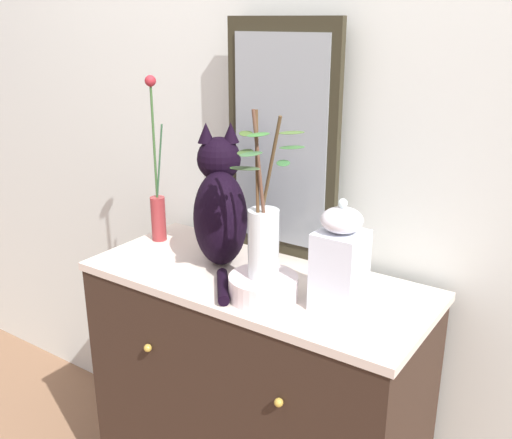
% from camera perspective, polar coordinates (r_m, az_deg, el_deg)
% --- Properties ---
extents(wall_back, '(4.40, 0.08, 2.60)m').
position_cam_1_polar(wall_back, '(1.85, 5.32, 8.48)').
color(wall_back, silver).
rests_on(wall_back, ground_plane).
extents(sideboard, '(1.04, 0.47, 0.92)m').
position_cam_1_polar(sideboard, '(1.96, -0.00, -17.90)').
color(sideboard, '#302118').
rests_on(sideboard, ground_plane).
extents(mirror_leaning, '(0.39, 0.03, 0.73)m').
position_cam_1_polar(mirror_leaning, '(1.80, 2.53, 7.66)').
color(mirror_leaning, '#2D281A').
rests_on(mirror_leaning, sideboard).
extents(cat_sitting, '(0.33, 0.38, 0.43)m').
position_cam_1_polar(cat_sitting, '(1.77, -3.55, 1.28)').
color(cat_sitting, black).
rests_on(cat_sitting, sideboard).
extents(vase_slim_green, '(0.07, 0.05, 0.56)m').
position_cam_1_polar(vase_slim_green, '(1.99, -9.66, 1.80)').
color(vase_slim_green, maroon).
rests_on(vase_slim_green, sideboard).
extents(bowl_porcelain, '(0.19, 0.19, 0.06)m').
position_cam_1_polar(bowl_porcelain, '(1.59, 0.72, -6.66)').
color(bowl_porcelain, silver).
rests_on(bowl_porcelain, sideboard).
extents(vase_glass_clear, '(0.15, 0.22, 0.45)m').
position_cam_1_polar(vase_glass_clear, '(1.52, 0.72, -1.29)').
color(vase_glass_clear, silver).
rests_on(vase_glass_clear, bowl_porcelain).
extents(jar_lidded_porcelain, '(0.12, 0.12, 0.30)m').
position_cam_1_polar(jar_lidded_porcelain, '(1.51, 8.24, -4.02)').
color(jar_lidded_porcelain, silver).
rests_on(jar_lidded_porcelain, sideboard).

